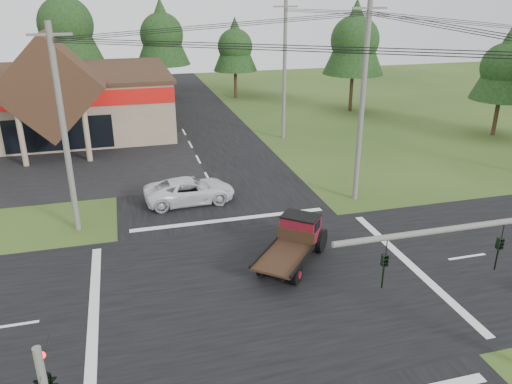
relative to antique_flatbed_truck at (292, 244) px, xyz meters
name	(u,v)px	position (x,y,z in m)	size (l,w,h in m)	color
ground	(265,288)	(-1.74, -1.58, -1.05)	(120.00, 120.00, 0.00)	#2C4418
road_ns	(265,288)	(-1.74, -1.58, -1.04)	(12.00, 120.00, 0.02)	black
road_ew	(265,287)	(-1.74, -1.58, -1.04)	(120.00, 12.00, 0.02)	black
traffic_signal_corner	(43,373)	(-9.24, -8.90, 2.47)	(0.53, 2.48, 4.40)	#595651
utility_pole_nw	(64,131)	(-9.74, 6.42, 4.34)	(2.00, 0.30, 10.50)	#595651
utility_pole_ne	(362,103)	(6.26, 6.42, 4.84)	(2.00, 0.30, 11.50)	#595651
utility_pole_n	(284,70)	(6.26, 20.42, 4.69)	(2.00, 0.30, 11.20)	#595651
tree_row_c	(65,22)	(-11.74, 39.42, 7.67)	(7.28, 7.28, 13.13)	#332316
tree_row_d	(162,32)	(-1.74, 40.42, 6.33)	(6.16, 6.16, 11.11)	#332316
tree_row_e	(235,45)	(6.26, 38.42, 4.98)	(5.04, 5.04, 9.09)	#332316
tree_side_ne	(355,38)	(16.26, 28.42, 6.33)	(6.16, 6.16, 11.11)	#332316
tree_side_e_near	(505,65)	(24.26, 16.42, 4.98)	(5.04, 5.04, 9.09)	#332316
antique_flatbed_truck	(292,244)	(0.00, 0.00, 0.00)	(1.92, 5.03, 2.10)	#5B0D18
white_pickup	(190,190)	(-3.47, 8.54, -0.31)	(2.45, 5.32, 1.48)	silver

